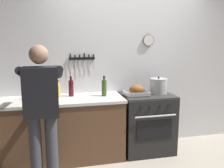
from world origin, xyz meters
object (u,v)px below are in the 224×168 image
Objects in this scene: roasting_pan at (137,91)px; cutting_board at (42,100)px; person_cook at (42,108)px; bottle_vinegar at (37,92)px; stock_pot at (158,86)px; stove at (146,122)px; bottle_wine_red at (71,88)px; bottle_hot_sauce at (31,94)px; bottle_soy_sauce at (30,93)px; bottle_cooking_oil at (58,90)px; bottle_olive_oil at (104,88)px.

cutting_board is at bearing -179.55° from roasting_pan.
person_cook is 0.69m from bottle_vinegar.
cutting_board is (-1.72, -0.09, -0.11)m from stock_pot.
bottle_wine_red reaches higher than stove.
cutting_board is (-1.53, -0.06, 0.46)m from stove.
stock_pot is (0.19, 0.03, 0.56)m from stove.
cutting_board is at bearing -48.54° from bottle_hot_sauce.
bottle_soy_sauce is at bearing -89.66° from bottle_hot_sauce.
bottle_wine_red is (0.56, 0.01, 0.06)m from bottle_hot_sauce.
cutting_board is at bearing 8.37° from person_cook.
person_cook is 4.72× the size of roasting_pan.
bottle_wine_red is at bearing 15.84° from bottle_cooking_oil.
bottle_vinegar is (-0.47, -0.05, -0.02)m from bottle_wine_red.
stock_pot is (1.70, 0.64, 0.06)m from person_cook.
bottle_wine_red reaches higher than roasting_pan.
bottle_hot_sauce is at bearing 156.51° from bottle_vinegar.
bottle_soy_sauce is (-1.88, 0.02, -0.02)m from stock_pot.
stove is 0.56m from roasting_pan.
person_cook is 6.26× the size of stock_pot.
stock_pot is at bearing -0.46° from bottle_soy_sauce.
stove is 3.71× the size of bottle_vinegar.
stove is at bearing -6.41° from bottle_wine_red.
bottle_hot_sauce is at bearing 173.79° from bottle_cooking_oil.
bottle_cooking_oil is at bearing -164.16° from bottle_wine_red.
cutting_board is 1.22× the size of bottle_wine_red.
cutting_board is 1.43× the size of bottle_cooking_oil.
bottle_wine_red reaches higher than bottle_cooking_oil.
bottle_hot_sauce is at bearing 19.66° from person_cook.
cutting_board is 0.24m from bottle_hot_sauce.
bottle_vinegar is at bearing -23.49° from bottle_hot_sauce.
bottle_cooking_oil reaches higher than bottle_hot_sauce.
bottle_hot_sauce is at bearing 131.46° from cutting_board.
bottle_cooking_oil reaches higher than cutting_board.
person_cook is 6.85× the size of bottle_vinegar.
bottle_cooking_oil is 1.04× the size of bottle_vinegar.
bottle_olive_oil is at bearing 177.23° from stove.
bottle_vinegar is (-1.79, 0.05, -0.01)m from stock_pot.
stove is 0.87m from bottle_olive_oil.
bottle_hot_sauce is 0.53× the size of bottle_olive_oil.
cutting_board is 1.22× the size of bottle_olive_oil.
person_cook is 4.61× the size of cutting_board.
cutting_board is at bearing -34.07° from bottle_soy_sauce.
bottle_cooking_oil reaches higher than stove.
roasting_pan is 1.50m from bottle_soy_sauce.
bottle_olive_oil reaches higher than cutting_board.
bottle_wine_red is 0.19m from bottle_cooking_oil.
cutting_board is at bearing -155.18° from bottle_wine_red.
person_cook reaches higher than bottle_wine_red.
bottle_soy_sauce is (-0.18, 0.65, 0.04)m from person_cook.
stock_pot is at bearing -4.25° from bottle_wine_red.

